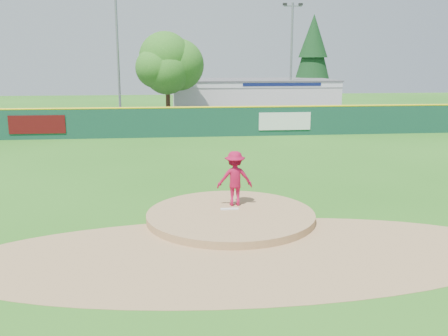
{
  "coord_description": "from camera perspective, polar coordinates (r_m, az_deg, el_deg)",
  "views": [
    {
      "loc": [
        -1.93,
        -15.53,
        5.14
      ],
      "look_at": [
        0.0,
        2.0,
        1.3
      ],
      "focal_mm": 40.0,
      "sensor_mm": 36.0,
      "label": 1
    }
  ],
  "objects": [
    {
      "name": "pitcher",
      "position": [
        16.97,
        1.24,
        -1.19
      ],
      "size": [
        1.22,
        0.7,
        1.87
      ],
      "primitive_type": "imported",
      "rotation": [
        0.0,
        0.0,
        3.15
      ],
      "color": "#9E0D34",
      "rests_on": "pitchers_mound"
    },
    {
      "name": "deciduous_tree",
      "position": [
        40.53,
        -6.5,
        11.39
      ],
      "size": [
        5.6,
        5.6,
        7.36
      ],
      "color": "#382314",
      "rests_on": "ground"
    },
    {
      "name": "parking_lot",
      "position": [
        42.88,
        -3.67,
        5.4
      ],
      "size": [
        44.0,
        16.0,
        0.02
      ],
      "primitive_type": "cube",
      "color": "#38383A",
      "rests_on": "ground"
    },
    {
      "name": "van",
      "position": [
        36.47,
        -5.57,
        5.15
      ],
      "size": [
        4.84,
        3.07,
        1.25
      ],
      "primitive_type": "imported",
      "rotation": [
        0.0,
        0.0,
        1.33
      ],
      "color": "white",
      "rests_on": "parking_lot"
    },
    {
      "name": "fence_banners",
      "position": [
        33.71,
        -6.86,
        5.15
      ],
      "size": [
        20.07,
        0.04,
        1.2
      ],
      "color": "#500B0C",
      "rests_on": "ground"
    },
    {
      "name": "pool_building_grp",
      "position": [
        48.3,
        3.22,
        8.15
      ],
      "size": [
        15.2,
        8.2,
        3.31
      ],
      "color": "silver",
      "rests_on": "ground"
    },
    {
      "name": "conifer_tree",
      "position": [
        53.65,
        10.13,
        12.54
      ],
      "size": [
        4.4,
        4.4,
        9.5
      ],
      "color": "#382314",
      "rests_on": "ground"
    },
    {
      "name": "pitching_rubber",
      "position": [
        16.67,
        0.64,
        -4.7
      ],
      "size": [
        0.6,
        0.15,
        0.04
      ],
      "primitive_type": "cube",
      "color": "white",
      "rests_on": "pitchers_mound"
    },
    {
      "name": "light_pole_left",
      "position": [
        42.73,
        -12.07,
        13.25
      ],
      "size": [
        1.75,
        0.25,
        11.0
      ],
      "color": "gray",
      "rests_on": "ground"
    },
    {
      "name": "infield_dirt_arc",
      "position": [
        13.68,
        2.32,
        -9.78
      ],
      "size": [
        15.4,
        15.4,
        0.01
      ],
      "primitive_type": "cylinder",
      "color": "#9E774C",
      "rests_on": "ground"
    },
    {
      "name": "light_pole_right",
      "position": [
        45.85,
        7.7,
        12.69
      ],
      "size": [
        1.75,
        0.25,
        10.0
      ],
      "color": "gray",
      "rests_on": "ground"
    },
    {
      "name": "ground",
      "position": [
        16.47,
        0.76,
        -5.9
      ],
      "size": [
        120.0,
        120.0,
        0.0
      ],
      "primitive_type": "plane",
      "color": "#286B19",
      "rests_on": "ground"
    },
    {
      "name": "pitchers_mound",
      "position": [
        16.47,
        0.76,
        -5.9
      ],
      "size": [
        5.5,
        5.5,
        0.5
      ],
      "primitive_type": "cylinder",
      "color": "#9E774C",
      "rests_on": "ground"
    },
    {
      "name": "outfield_fence",
      "position": [
        33.83,
        -2.98,
        5.4
      ],
      "size": [
        40.0,
        0.14,
        2.07
      ],
      "color": "#133E30",
      "rests_on": "ground"
    }
  ]
}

